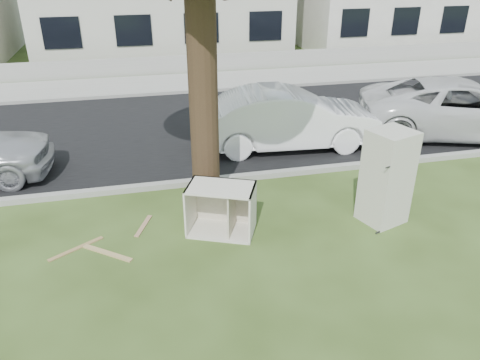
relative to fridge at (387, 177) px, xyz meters
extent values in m
plane|color=#2F4016|center=(-2.60, -0.24, -0.87)|extent=(120.00, 120.00, 0.00)
cube|color=black|center=(-2.60, 5.76, -0.86)|extent=(120.00, 7.00, 0.01)
cube|color=gray|center=(-2.60, 2.21, -0.87)|extent=(120.00, 0.18, 0.12)
cube|color=gray|center=(-2.60, 9.31, -0.87)|extent=(120.00, 0.18, 0.12)
cube|color=gray|center=(-2.60, 10.76, -0.86)|extent=(120.00, 2.80, 0.01)
cube|color=gray|center=(-2.60, 12.36, -0.52)|extent=(120.00, 0.15, 0.70)
cylinder|color=black|center=(-3.00, 1.56, 1.73)|extent=(0.54, 0.54, 5.20)
cube|color=silver|center=(0.00, 0.00, 0.00)|extent=(0.89, 0.86, 1.74)
cube|color=beige|center=(-2.95, 0.27, -0.42)|extent=(1.33, 1.10, 0.89)
cube|color=olive|center=(-5.43, 0.27, -0.86)|extent=(0.87, 0.59, 0.02)
cube|color=tan|center=(-4.92, 0.02, -0.86)|extent=(0.82, 0.68, 0.02)
cube|color=#A07A59|center=(-4.30, 0.75, -0.86)|extent=(0.35, 0.71, 0.02)
imported|color=white|center=(-0.56, 3.82, -0.13)|extent=(4.61, 1.92, 1.48)
imported|color=silver|center=(4.23, 3.61, -0.13)|extent=(5.79, 4.00, 1.47)
camera|label=1|loc=(-4.24, -6.67, 3.62)|focal=35.00mm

